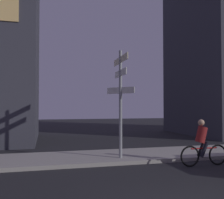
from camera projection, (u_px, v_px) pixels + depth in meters
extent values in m
cube|color=#9E9991|center=(122.00, 156.00, 10.35)|extent=(40.00, 2.63, 0.14)
cylinder|color=gray|center=(121.00, 104.00, 9.68)|extent=(0.12, 0.12, 4.04)
cube|color=beige|center=(120.00, 60.00, 9.73)|extent=(0.03, 1.78, 0.24)
cube|color=white|center=(121.00, 73.00, 9.72)|extent=(0.03, 1.46, 0.24)
cube|color=white|center=(121.00, 90.00, 9.70)|extent=(0.84, 0.84, 0.24)
torus|color=black|center=(218.00, 155.00, 9.05)|extent=(0.72, 0.06, 0.72)
torus|color=black|center=(190.00, 156.00, 8.77)|extent=(0.72, 0.06, 0.72)
cylinder|color=red|center=(204.00, 148.00, 8.92)|extent=(1.00, 0.05, 0.04)
cylinder|color=maroon|center=(201.00, 135.00, 8.91)|extent=(0.45, 0.32, 0.61)
sphere|color=tan|center=(201.00, 123.00, 8.92)|extent=(0.22, 0.22, 0.22)
cylinder|color=black|center=(201.00, 149.00, 8.99)|extent=(0.34, 0.12, 0.55)
cylinder|color=black|center=(204.00, 150.00, 8.82)|extent=(0.34, 0.12, 0.55)
cube|color=#F2C672|center=(9.00, 9.00, 12.37)|extent=(0.90, 0.06, 1.20)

